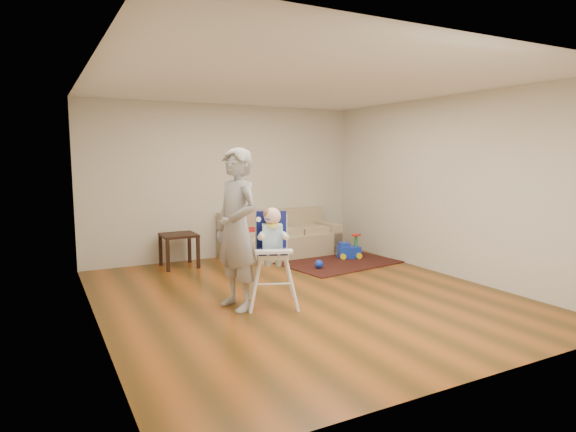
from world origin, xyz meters
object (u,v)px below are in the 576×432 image
ride_on_toy (349,246)px  toy_ball (319,264)px  side_table (179,250)px  adult (236,229)px  sofa (281,234)px  high_chair (272,258)px

ride_on_toy → toy_ball: bearing=-136.7°
side_table → adult: adult is taller
sofa → toy_ball: (0.09, -1.17, -0.33)m
high_chair → side_table: bearing=121.9°
side_table → adult: (0.04, -2.43, 0.68)m
sofa → ride_on_toy: (0.98, -0.73, -0.18)m
adult → side_table: bearing=168.4°
side_table → high_chair: size_ratio=0.45×
sofa → ride_on_toy: bearing=-39.1°
sofa → high_chair: 2.87m
ride_on_toy → adult: bearing=-132.3°
side_table → toy_ball: size_ratio=3.96×
high_chair → ride_on_toy: bearing=58.5°
ride_on_toy → high_chair: size_ratio=0.35×
ride_on_toy → toy_ball: 1.01m
sofa → ride_on_toy: sofa is taller
toy_ball → side_table: bearing=148.1°
ride_on_toy → adult: 3.33m
adult → toy_ball: bearing=110.2°
sofa → high_chair: size_ratio=1.78×
toy_ball → adult: (-1.90, -1.22, 0.87)m
high_chair → adult: (-0.42, 0.11, 0.37)m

